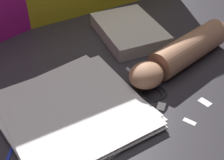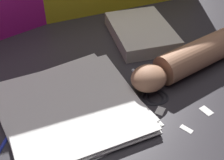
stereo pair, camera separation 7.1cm
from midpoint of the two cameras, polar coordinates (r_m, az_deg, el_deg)
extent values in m
plane|color=#2D2B30|center=(0.75, -1.70, -3.58)|extent=(6.00, 6.00, 0.00)
cube|color=white|center=(0.73, -10.20, -5.97)|extent=(0.31, 0.31, 0.00)
cube|color=white|center=(0.72, -9.60, -5.98)|extent=(0.31, 0.31, 0.00)
cube|color=white|center=(0.72, -9.61, -5.82)|extent=(0.33, 0.33, 0.00)
cube|color=white|center=(0.71, -10.19, -5.86)|extent=(0.30, 0.30, 0.00)
cube|color=white|center=(0.72, -10.45, -5.28)|extent=(0.31, 0.30, 0.00)
cube|color=white|center=(0.71, -9.81, -5.22)|extent=(0.32, 0.32, 0.00)
cube|color=silver|center=(0.96, 1.05, 8.95)|extent=(0.22, 0.27, 0.04)
sphere|color=silver|center=(0.78, 3.99, -0.99)|extent=(0.01, 0.01, 0.01)
cylinder|color=silver|center=(0.81, 2.11, 0.68)|extent=(0.01, 0.09, 0.01)
torus|color=black|center=(0.76, 5.44, -2.28)|extent=(0.06, 0.06, 0.01)
cylinder|color=silver|center=(0.81, 3.13, 0.96)|extent=(0.04, 0.08, 0.01)
torus|color=black|center=(0.76, 4.66, -2.52)|extent=(0.07, 0.07, 0.01)
cylinder|color=#A87556|center=(0.87, 11.76, 5.63)|extent=(0.26, 0.10, 0.08)
ellipsoid|color=#A87556|center=(0.76, 3.64, 0.78)|extent=(0.10, 0.09, 0.06)
cube|color=white|center=(0.73, 6.27, -4.90)|extent=(0.03, 0.03, 0.00)
cube|color=white|center=(0.76, 14.12, -4.05)|extent=(0.02, 0.03, 0.00)
cube|color=white|center=(0.71, 11.24, -7.60)|extent=(0.02, 0.03, 0.00)
cylinder|color=#2333B2|center=(0.68, -21.04, -12.19)|extent=(0.09, 0.10, 0.01)
camera|label=1|loc=(0.04, -92.86, -2.38)|focal=50.00mm
camera|label=2|loc=(0.04, 87.14, 2.38)|focal=50.00mm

